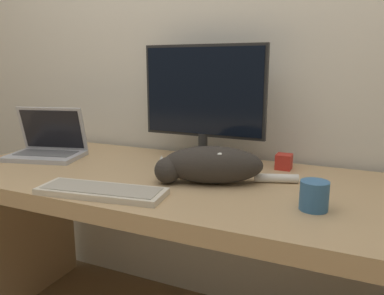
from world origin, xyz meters
The scene contains 8 objects.
wall_back centered at (0.00, 0.82, 1.30)m, with size 6.40×0.06×2.60m.
desk centered at (0.00, 0.38, 0.62)m, with size 1.77×0.76×0.77m.
monitor centered at (0.04, 0.62, 1.04)m, with size 0.54×0.19×0.50m.
laptop centered at (-0.65, 0.41, 0.81)m, with size 0.36×0.29×0.23m.
external_keyboard centered at (-0.11, 0.10, 0.78)m, with size 0.44×0.20×0.02m.
cat centered at (0.17, 0.36, 0.83)m, with size 0.48×0.26×0.13m.
coffee_mug centered at (0.54, 0.24, 0.81)m, with size 0.08×0.08×0.09m.
small_toy centered at (0.38, 0.65, 0.80)m, with size 0.06×0.06×0.06m.
Camera 1 is at (0.64, -0.84, 1.18)m, focal length 35.00 mm.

